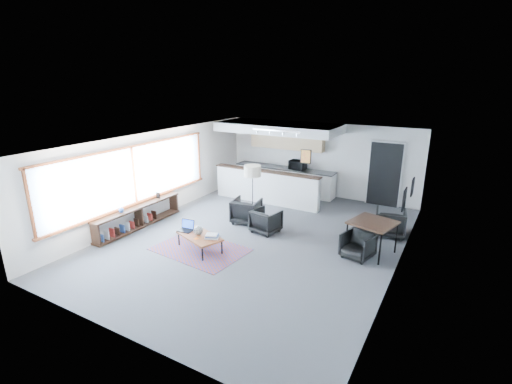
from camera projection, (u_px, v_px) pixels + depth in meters
The scene contains 21 objects.
room at pixel (258, 192), 9.49m from camera, with size 7.02×9.02×2.62m.
window at pixel (134, 177), 10.33m from camera, with size 0.10×5.95×1.66m.
console at pixel (138, 217), 10.47m from camera, with size 0.35×3.00×0.80m.
kitchenette at pixel (279, 158), 13.11m from camera, with size 4.20×1.96×2.60m.
doorway at pixel (385, 174), 12.14m from camera, with size 1.10×0.12×2.15m.
track_light at pixel (276, 132), 11.23m from camera, with size 1.60×0.07×0.15m.
wall_art_lower at pixel (404, 199), 8.11m from camera, with size 0.03×0.38×0.48m.
wall_art_upper at pixel (412, 187), 9.20m from camera, with size 0.03×0.34×0.44m.
kilim_rug at pixel (200, 249), 9.22m from camera, with size 2.35×1.71×0.01m.
coffee_table at pixel (199, 236), 9.12m from camera, with size 1.34×1.01×0.39m.
laptop at pixel (187, 227), 9.41m from camera, with size 0.39×0.33×0.26m.
ceramic_pot at pixel (198, 230), 9.11m from camera, with size 0.24×0.24×0.24m.
book_stack at pixel (212, 236), 8.95m from camera, with size 0.40×0.37×0.10m.
coaster at pixel (196, 239), 8.91m from camera, with size 0.12×0.12×0.01m.
armchair_left at pixel (246, 210), 10.86m from camera, with size 0.77×0.72×0.79m, color black.
armchair_right at pixel (266, 220), 10.19m from camera, with size 0.69×0.64×0.71m, color black.
floor_lamp at pixel (253, 173), 10.61m from camera, with size 0.51×0.51×1.70m.
dining_table at pixel (373, 225), 8.85m from camera, with size 1.17×1.17×0.81m.
dining_chair_near at pixel (358, 246), 8.75m from camera, with size 0.56×0.53×0.58m, color black.
dining_chair_far at pixel (390, 223), 10.01m from camera, with size 0.65×0.61×0.67m, color black.
microwave at pixel (298, 164), 13.31m from camera, with size 0.58×0.32×0.39m, color black.
Camera 1 is at (4.44, -7.90, 4.12)m, focal length 26.00 mm.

